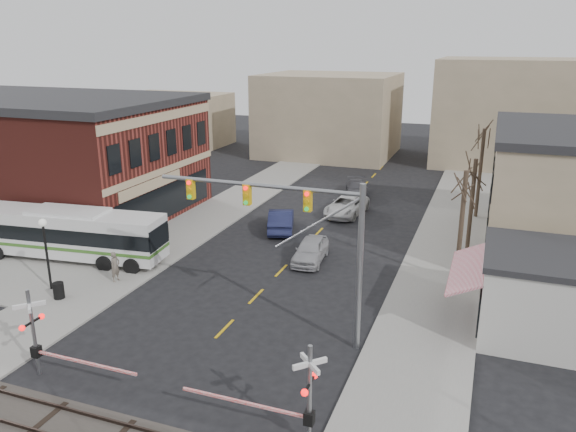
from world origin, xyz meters
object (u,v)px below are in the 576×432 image
at_px(street_lamp, 45,239).
at_px(car_d, 357,189).
at_px(rr_crossing_west, 42,335).
at_px(car_b, 281,220).
at_px(trash_bin, 59,290).
at_px(traffic_signal_mast, 302,226).
at_px(transit_bus, 71,233).
at_px(car_a, 310,250).
at_px(pedestrian_far, 125,251).
at_px(rr_crossing_east, 298,394).
at_px(pedestrian_near, 115,267).
at_px(car_c, 347,206).

height_order(street_lamp, car_d, street_lamp).
relative_size(rr_crossing_west, car_b, 1.09).
height_order(street_lamp, trash_bin, street_lamp).
distance_m(traffic_signal_mast, car_d, 27.47).
xyz_separation_m(transit_bus, rr_crossing_west, (8.29, -11.42, 0.13)).
relative_size(rr_crossing_west, car_a, 1.24).
bearing_deg(trash_bin, rr_crossing_west, -52.18).
height_order(traffic_signal_mast, car_a, traffic_signal_mast).
distance_m(rr_crossing_west, pedestrian_far, 12.77).
height_order(trash_bin, pedestrian_far, pedestrian_far).
xyz_separation_m(traffic_signal_mast, rr_crossing_east, (2.33, -7.09, -3.78)).
distance_m(transit_bus, rr_crossing_east, 23.01).
relative_size(traffic_signal_mast, car_a, 2.25).
height_order(rr_crossing_east, car_a, rr_crossing_east).
bearing_deg(car_b, rr_crossing_west, 64.97).
relative_size(street_lamp, trash_bin, 4.62).
height_order(rr_crossing_west, pedestrian_near, rr_crossing_west).
distance_m(rr_crossing_west, rr_crossing_east, 11.59).
bearing_deg(car_c, car_a, -82.92).
bearing_deg(rr_crossing_west, pedestrian_near, 109.33).
xyz_separation_m(traffic_signal_mast, car_d, (-3.68, 26.74, -5.06)).
relative_size(trash_bin, pedestrian_near, 0.50).
bearing_deg(car_a, car_c, 87.42).
distance_m(street_lamp, car_a, 16.09).
bearing_deg(traffic_signal_mast, rr_crossing_west, -143.23).
bearing_deg(traffic_signal_mast, pedestrian_near, 169.50).
relative_size(rr_crossing_east, street_lamp, 1.32).
xyz_separation_m(transit_bus, pedestrian_near, (5.05, -2.18, -0.80)).
height_order(rr_crossing_west, car_b, rr_crossing_west).
bearing_deg(car_c, pedestrian_far, -119.52).
xyz_separation_m(rr_crossing_west, pedestrian_near, (-3.24, 9.23, -0.93)).
distance_m(trash_bin, car_d, 29.39).
bearing_deg(car_c, transit_bus, -127.07).
xyz_separation_m(transit_bus, car_c, (14.49, 16.06, -1.08)).
bearing_deg(rr_crossing_west, car_d, 80.59).
relative_size(transit_bus, car_a, 2.85).
distance_m(pedestrian_near, pedestrian_far, 2.95).
relative_size(car_a, car_c, 0.82).
distance_m(traffic_signal_mast, car_a, 11.18).
distance_m(street_lamp, car_b, 17.27).
bearing_deg(street_lamp, transit_bus, 116.25).
distance_m(car_a, pedestrian_near, 12.27).
distance_m(trash_bin, pedestrian_near, 3.47).
xyz_separation_m(trash_bin, pedestrian_far, (0.27, 5.74, 0.30)).
distance_m(rr_crossing_west, street_lamp, 9.37).
relative_size(transit_bus, trash_bin, 14.01).
relative_size(rr_crossing_east, car_a, 1.24).
xyz_separation_m(car_a, car_d, (-1.02, 17.10, -0.08)).
height_order(car_a, car_c, car_a).
height_order(rr_crossing_west, car_d, rr_crossing_west).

